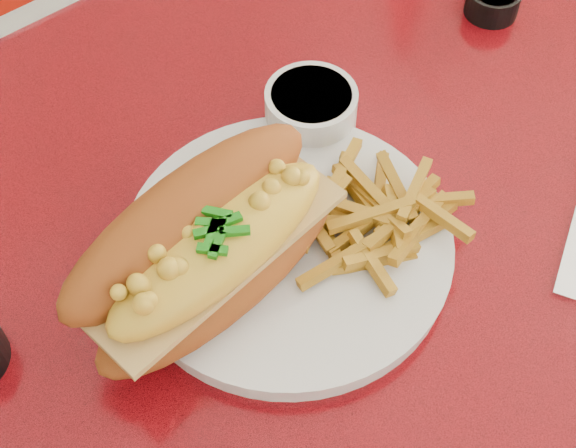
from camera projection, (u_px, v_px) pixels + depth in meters
diner_table at (386, 270)px, 0.84m from camera, size 1.23×0.83×0.77m
booth_bench_far at (61, 76)px, 1.46m from camera, size 1.20×0.51×0.90m
dinner_plate at (288, 245)px, 0.65m from camera, size 0.33×0.33×0.02m
mac_hoagie at (209, 245)px, 0.59m from camera, size 0.25×0.14×0.10m
fries_pile at (366, 209)px, 0.64m from camera, size 0.12×0.11×0.03m
fork at (354, 204)px, 0.66m from camera, size 0.05×0.16×0.00m
gravy_ramekin at (311, 110)px, 0.72m from camera, size 0.10×0.10×0.05m
sauce_cup_right at (493, 1)px, 0.82m from camera, size 0.06×0.06×0.03m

